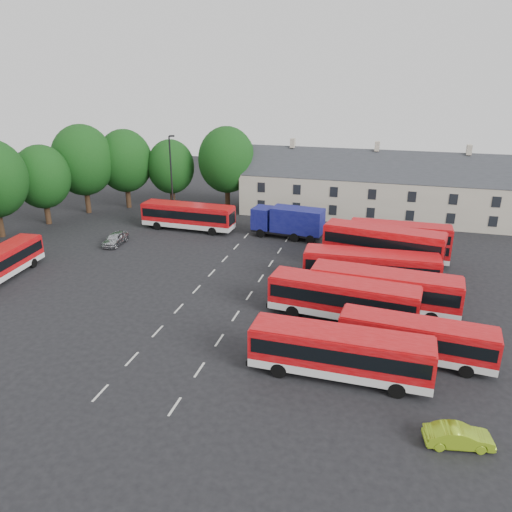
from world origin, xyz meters
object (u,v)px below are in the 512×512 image
object	(u,v)px
bus_row_a	(340,350)
lime_car	(458,436)
silver_car	(115,239)
bus_west	(0,262)
box_truck	(289,221)
bus_dd_south	(383,248)
lamppost	(172,178)

from	to	relation	value
bus_row_a	lime_car	world-z (taller)	bus_row_a
bus_row_a	silver_car	world-z (taller)	bus_row_a
lime_car	bus_row_a	bearing A→B (deg)	45.34
bus_west	box_truck	bearing A→B (deg)	-55.22
bus_dd_south	box_truck	bearing A→B (deg)	152.67
bus_row_a	lamppost	world-z (taller)	lamppost
lamppost	lime_car	bearing A→B (deg)	-46.80
bus_west	bus_row_a	bearing A→B (deg)	-107.72
bus_row_a	bus_west	world-z (taller)	bus_row_a
bus_row_a	bus_west	distance (m)	33.49
silver_car	lamppost	bearing A→B (deg)	69.15
bus_row_a	lime_car	xyz separation A→B (m)	(6.87, -4.68, -1.38)
bus_dd_south	lamppost	bearing A→B (deg)	169.20
box_truck	lime_car	size ratio (longest dim) A/B	2.41
silver_car	lime_car	world-z (taller)	silver_car
lime_car	bus_west	bearing A→B (deg)	62.45
bus_west	bus_dd_south	bearing A→B (deg)	-76.83
box_truck	bus_dd_south	bearing A→B (deg)	-30.35
bus_dd_south	bus_west	size ratio (longest dim) A/B	1.10
bus_row_a	box_truck	size ratio (longest dim) A/B	1.35
lime_car	lamppost	bearing A→B (deg)	32.82
lime_car	box_truck	bearing A→B (deg)	16.26
bus_row_a	lamppost	bearing A→B (deg)	131.74
bus_row_a	bus_west	bearing A→B (deg)	168.31
bus_dd_south	box_truck	xyz separation A→B (m)	(-10.96, 8.30, -0.57)
bus_dd_south	bus_west	bearing A→B (deg)	-152.27
bus_dd_south	box_truck	world-z (taller)	bus_dd_south
box_truck	lime_car	bearing A→B (deg)	-56.56
bus_row_a	box_truck	world-z (taller)	box_truck
bus_dd_south	lime_car	bearing A→B (deg)	-68.26
bus_dd_south	lamppost	xyz separation A→B (m)	(-26.32, 9.90, 3.34)
bus_dd_south	lime_car	world-z (taller)	bus_dd_south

